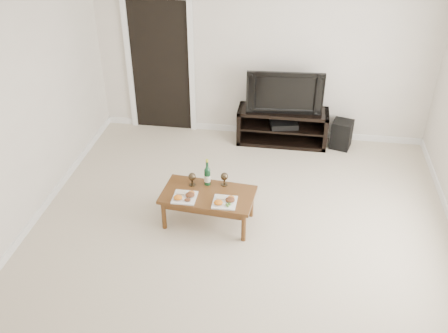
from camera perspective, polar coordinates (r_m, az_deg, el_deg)
The scene contains 14 objects.
floor at distance 5.76m, azimuth 1.56°, elevation -9.20°, with size 5.50×5.50×0.00m, color beige.
back_wall at distance 7.50m, azimuth 4.46°, elevation 12.70°, with size 5.00×0.04×2.60m, color silver.
ceiling at distance 4.47m, azimuth 2.07°, elevation 16.76°, with size 5.00×5.50×0.04m, color white.
doorway at distance 7.82m, azimuth -7.26°, elevation 11.23°, with size 0.90×0.02×2.05m, color black.
media_console at distance 7.65m, azimuth 6.67°, elevation 4.57°, with size 1.35×0.45×0.55m, color black.
television at distance 7.39m, azimuth 6.96°, elevation 8.64°, with size 1.11×0.15×0.64m, color black.
av_receiver at distance 7.61m, azimuth 6.85°, elevation 4.85°, with size 0.40×0.30×0.08m, color black.
subwoofer at distance 7.71m, azimuth 13.28°, elevation 3.60°, with size 0.29×0.29×0.43m, color black.
coffee_table at distance 5.99m, azimuth -1.81°, elevation -4.73°, with size 1.08×0.59×0.42m, color #583618.
plate_left at distance 5.78m, azimuth -4.53°, elevation -3.34°, with size 0.27×0.27×0.07m, color white.
plate_right at distance 5.69m, azimuth 0.07°, elevation -3.92°, with size 0.27×0.27×0.07m, color white.
wine_bottle at distance 5.92m, azimuth -1.93°, elevation -0.64°, with size 0.07×0.07×0.35m, color #103D1F.
goblet_left at distance 5.96m, azimuth -3.66°, elevation -1.46°, with size 0.09×0.09×0.17m, color #3E3222, non-canonical shape.
goblet_right at distance 5.96m, azimuth 0.04°, elevation -1.44°, with size 0.09×0.09×0.17m, color #3E3222, non-canonical shape.
Camera 1 is at (0.49, -4.27, 3.83)m, focal length 40.00 mm.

